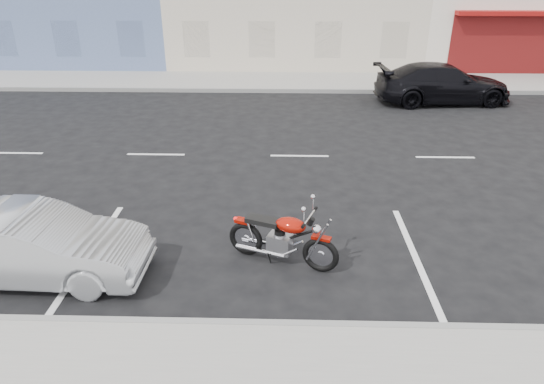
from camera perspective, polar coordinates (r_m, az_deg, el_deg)
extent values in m
plane|color=black|center=(13.66, 11.68, 4.09)|extent=(120.00, 120.00, 0.00)
cube|color=gray|center=(21.91, -5.38, 12.87)|extent=(80.00, 3.40, 0.15)
cube|color=gray|center=(7.78, -18.81, -14.40)|extent=(80.00, 0.12, 0.16)
cube|color=gray|center=(20.27, -5.92, 11.80)|extent=(80.00, 0.12, 0.16)
torus|color=black|center=(8.31, 10.61, -8.43)|extent=(0.65, 0.33, 0.65)
torus|color=black|center=(8.62, 1.35, -6.56)|extent=(0.65, 0.33, 0.65)
cube|color=#9A0F05|center=(8.12, 10.80, -6.43)|extent=(0.36, 0.24, 0.05)
cube|color=#9A0F05|center=(8.45, 1.13, -4.43)|extent=(0.33, 0.25, 0.06)
cube|color=gray|center=(8.41, 5.61, -7.11)|extent=(0.49, 0.42, 0.33)
ellipsoid|color=#9A0F05|center=(8.16, 7.05, -4.95)|extent=(0.63, 0.51, 0.26)
cube|color=black|center=(8.29, 3.60, -4.40)|extent=(0.66, 0.45, 0.09)
cylinder|color=silver|center=(7.98, 9.44, -4.00)|extent=(0.28, 0.65, 0.04)
sphere|color=silver|center=(8.06, 10.28, -5.44)|extent=(0.17, 0.17, 0.17)
cylinder|color=silver|center=(8.47, 3.19, -8.03)|extent=(0.90, 0.40, 0.08)
cylinder|color=silver|center=(8.69, 3.79, -7.10)|extent=(0.90, 0.40, 0.08)
cylinder|color=silver|center=(8.16, 10.44, -6.66)|extent=(0.37, 0.17, 0.78)
cylinder|color=black|center=(8.28, 7.09, -6.43)|extent=(0.75, 0.32, 0.48)
imported|color=#A4A6AB|center=(9.02, -26.22, -5.66)|extent=(3.78, 1.41, 1.24)
imported|color=black|center=(19.60, 19.43, 11.97)|extent=(5.14, 2.45, 1.45)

